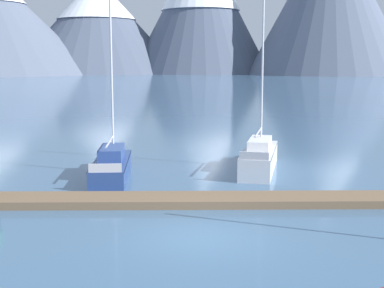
# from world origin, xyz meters

# --- Properties ---
(ground_plane) EXTENTS (700.00, 700.00, 0.00)m
(ground_plane) POSITION_xyz_m (0.00, 0.00, 0.00)
(ground_plane) COLOR #426689
(mountain_central_massif) EXTENTS (75.88, 75.88, 41.91)m
(mountain_central_massif) POSITION_xyz_m (-29.21, 228.14, 21.95)
(mountain_central_massif) COLOR #4C566B
(mountain_central_massif) RESTS_ON ground
(mountain_shoulder_ridge) EXTENTS (61.44, 61.44, 58.03)m
(mountain_shoulder_ridge) POSITION_xyz_m (16.55, 222.43, 30.94)
(mountain_shoulder_ridge) COLOR #4C566B
(mountain_shoulder_ridge) RESTS_ON ground
(dock) EXTENTS (26.77, 3.00, 0.30)m
(dock) POSITION_xyz_m (0.00, 4.00, 0.14)
(dock) COLOR brown
(dock) RESTS_ON ground
(sailboat_second_berth) EXTENTS (1.57, 6.76, 9.16)m
(sailboat_second_berth) POSITION_xyz_m (-3.59, 9.31, 0.58)
(sailboat_second_berth) COLOR navy
(sailboat_second_berth) RESTS_ON ground
(sailboat_mid_dock_port) EXTENTS (3.14, 7.10, 9.21)m
(sailboat_mid_dock_port) POSITION_xyz_m (3.71, 10.51, 0.67)
(sailboat_mid_dock_port) COLOR white
(sailboat_mid_dock_port) RESTS_ON ground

